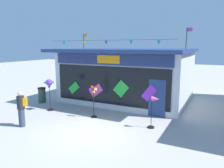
# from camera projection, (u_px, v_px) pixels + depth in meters

# --- Properties ---
(ground_plane) EXTENTS (80.00, 80.00, 0.00)m
(ground_plane) POSITION_uv_depth(u_px,v_px,m) (90.00, 132.00, 9.36)
(ground_plane) COLOR #ADAAA5
(kite_shop_building) EXTENTS (8.40, 6.95, 4.82)m
(kite_shop_building) POSITION_uv_depth(u_px,v_px,m) (128.00, 74.00, 14.98)
(kite_shop_building) COLOR silver
(kite_shop_building) RESTS_ON ground_plane
(wind_spinner_far_left) EXTENTS (0.39, 0.39, 1.85)m
(wind_spinner_far_left) POSITION_uv_depth(u_px,v_px,m) (49.00, 85.00, 12.31)
(wind_spinner_far_left) COLOR black
(wind_spinner_far_left) RESTS_ON ground_plane
(wind_spinner_left) EXTENTS (0.39, 0.31, 1.71)m
(wind_spinner_left) POSITION_uv_depth(u_px,v_px,m) (93.00, 96.00, 11.10)
(wind_spinner_left) COLOR black
(wind_spinner_left) RESTS_ON ground_plane
(wind_spinner_center_left) EXTENTS (0.52, 0.31, 1.50)m
(wind_spinner_center_left) POSITION_uv_depth(u_px,v_px,m) (154.00, 106.00, 9.62)
(wind_spinner_center_left) COLOR black
(wind_spinner_center_left) RESTS_ON ground_plane
(person_near_camera) EXTENTS (0.47, 0.44, 1.68)m
(person_near_camera) POSITION_uv_depth(u_px,v_px,m) (21.00, 108.00, 9.88)
(person_near_camera) COLOR #333D56
(person_near_camera) RESTS_ON ground_plane
(trash_bin) EXTENTS (0.52, 0.52, 1.02)m
(trash_bin) POSITION_uv_depth(u_px,v_px,m) (42.00, 95.00, 14.19)
(trash_bin) COLOR #2D4238
(trash_bin) RESTS_ON ground_plane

